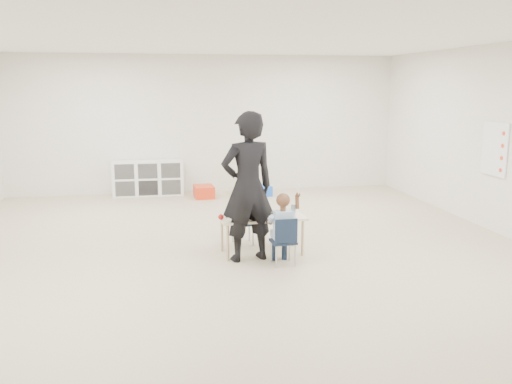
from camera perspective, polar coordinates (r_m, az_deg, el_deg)
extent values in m
plane|color=beige|center=(7.11, -1.90, -6.73)|extent=(9.00, 9.00, 0.00)
plane|color=white|center=(6.80, -2.06, 16.35)|extent=(9.00, 9.00, 0.00)
cube|color=white|center=(11.27, -5.32, 7.12)|extent=(8.00, 0.02, 2.80)
cube|color=white|center=(2.53, 13.09, -7.19)|extent=(8.00, 0.02, 2.80)
cube|color=beige|center=(7.08, 0.61, -2.66)|extent=(1.14, 0.61, 0.03)
cube|color=black|center=(7.16, 1.15, -2.26)|extent=(0.23, 0.17, 0.03)
cube|color=black|center=(7.10, -2.42, -2.39)|extent=(0.23, 0.17, 0.03)
cube|color=white|center=(6.98, 0.99, -2.32)|extent=(0.07, 0.07, 0.10)
ellipsoid|color=tan|center=(7.07, 3.03, -2.30)|extent=(0.09, 0.09, 0.07)
sphere|color=#A0100E|center=(7.10, -0.65, -2.20)|extent=(0.07, 0.07, 0.07)
sphere|color=#A0100E|center=(6.89, -3.71, -2.64)|extent=(0.07, 0.07, 0.07)
cube|color=white|center=(11.13, -11.29, 1.46)|extent=(1.40, 0.40, 0.70)
cube|color=white|center=(8.87, 23.83, 4.16)|extent=(0.02, 0.60, 0.80)
imported|color=black|center=(6.74, -0.90, 0.52)|extent=(0.77, 0.59, 1.88)
cube|color=red|center=(10.77, -5.51, 0.04)|extent=(0.40, 0.51, 0.24)
cube|color=yellow|center=(10.98, -1.46, 0.23)|extent=(0.39, 0.47, 0.21)
cube|color=blue|center=(10.94, 0.62, 0.18)|extent=(0.37, 0.45, 0.20)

